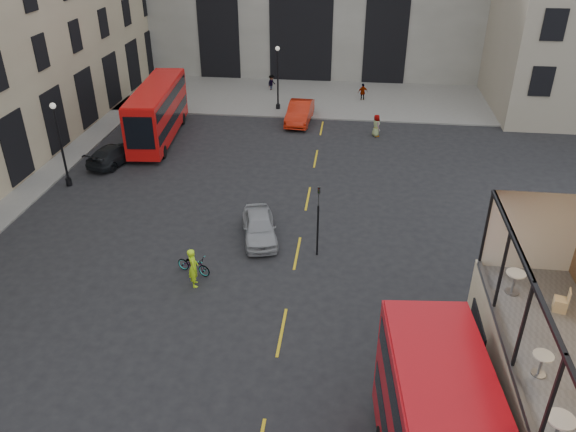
# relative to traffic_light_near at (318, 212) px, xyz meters

# --- Properties ---
(cafe_floor) EXTENTS (3.00, 10.00, 0.10)m
(cafe_floor) POSITION_rel_traffic_light_near_xyz_m (7.50, -12.00, 2.12)
(cafe_floor) COLOR slate
(cafe_floor) RESTS_ON host_frontage
(pavement_far) EXTENTS (40.00, 12.00, 0.12)m
(pavement_far) POSITION_rel_traffic_light_near_xyz_m (-5.00, 26.00, -2.36)
(pavement_far) COLOR slate
(pavement_far) RESTS_ON ground
(traffic_light_near) EXTENTS (0.16, 0.20, 3.80)m
(traffic_light_near) POSITION_rel_traffic_light_near_xyz_m (0.00, 0.00, 0.00)
(traffic_light_near) COLOR black
(traffic_light_near) RESTS_ON ground
(traffic_light_far) EXTENTS (0.16, 0.20, 3.80)m
(traffic_light_far) POSITION_rel_traffic_light_near_xyz_m (-14.00, 16.00, 0.00)
(traffic_light_far) COLOR black
(traffic_light_far) RESTS_ON ground
(street_lamp_a) EXTENTS (0.36, 0.36, 5.33)m
(street_lamp_a) POSITION_rel_traffic_light_near_xyz_m (-16.00, 6.00, -0.03)
(street_lamp_a) COLOR black
(street_lamp_a) RESTS_ON ground
(street_lamp_b) EXTENTS (0.36, 0.36, 5.33)m
(street_lamp_b) POSITION_rel_traffic_light_near_xyz_m (-5.00, 22.00, -0.03)
(street_lamp_b) COLOR black
(street_lamp_b) RESTS_ON ground
(bus_far) EXTENTS (3.21, 10.26, 4.03)m
(bus_far) POSITION_rel_traffic_light_near_xyz_m (-12.80, 14.30, -0.16)
(bus_far) COLOR red
(bus_far) RESTS_ON ground
(car_a) EXTENTS (2.63, 4.44, 1.42)m
(car_a) POSITION_rel_traffic_light_near_xyz_m (-3.12, 1.20, -1.72)
(car_a) COLOR #96989D
(car_a) RESTS_ON ground
(car_b) EXTENTS (2.00, 5.08, 1.65)m
(car_b) POSITION_rel_traffic_light_near_xyz_m (-2.85, 19.18, -1.60)
(car_b) COLOR #B71E0B
(car_b) RESTS_ON ground
(car_c) EXTENTS (3.04, 4.83, 1.30)m
(car_c) POSITION_rel_traffic_light_near_xyz_m (-14.44, 9.71, -1.77)
(car_c) COLOR black
(car_c) RESTS_ON ground
(bicycle) EXTENTS (1.91, 1.19, 0.95)m
(bicycle) POSITION_rel_traffic_light_near_xyz_m (-5.71, -2.30, -1.95)
(bicycle) COLOR gray
(bicycle) RESTS_ON ground
(cyclist) EXTENTS (0.67, 0.82, 1.94)m
(cyclist) POSITION_rel_traffic_light_near_xyz_m (-5.43, -3.24, -1.45)
(cyclist) COLOR #C1FD1A
(cyclist) RESTS_ON ground
(pedestrian_a) EXTENTS (1.09, 0.93, 1.96)m
(pedestrian_a) POSITION_rel_traffic_light_near_xyz_m (-15.31, 18.27, -1.45)
(pedestrian_a) COLOR gray
(pedestrian_a) RESTS_ON ground
(pedestrian_b) EXTENTS (0.96, 1.15, 1.54)m
(pedestrian_b) POSITION_rel_traffic_light_near_xyz_m (-6.32, 27.30, -1.65)
(pedestrian_b) COLOR gray
(pedestrian_b) RESTS_ON ground
(pedestrian_c) EXTENTS (1.01, 0.69, 1.59)m
(pedestrian_c) POSITION_rel_traffic_light_near_xyz_m (2.12, 25.28, -1.63)
(pedestrian_c) COLOR gray
(pedestrian_c) RESTS_ON ground
(pedestrian_d) EXTENTS (0.84, 0.97, 1.68)m
(pedestrian_d) POSITION_rel_traffic_light_near_xyz_m (3.16, 16.84, -1.59)
(pedestrian_d) COLOR gray
(pedestrian_d) RESTS_ON ground
(pedestrian_e) EXTENTS (0.50, 0.72, 1.90)m
(pedestrian_e) POSITION_rel_traffic_light_near_xyz_m (-13.06, 10.40, -1.47)
(pedestrian_e) COLOR gray
(pedestrian_e) RESTS_ON ground
(cafe_table_near) EXTENTS (0.65, 0.65, 0.82)m
(cafe_table_near) POSITION_rel_traffic_light_near_xyz_m (6.45, -14.27, 2.72)
(cafe_table_near) COLOR beige
(cafe_table_near) RESTS_ON cafe_floor
(cafe_table_mid) EXTENTS (0.54, 0.54, 0.67)m
(cafe_table_mid) POSITION_rel_traffic_light_near_xyz_m (6.68, -12.05, 2.62)
(cafe_table_mid) COLOR beige
(cafe_table_mid) RESTS_ON cafe_floor
(cafe_table_far) EXTENTS (0.61, 0.61, 0.76)m
(cafe_table_far) POSITION_rel_traffic_light_near_xyz_m (6.79, -8.46, 2.68)
(cafe_table_far) COLOR silver
(cafe_table_far) RESTS_ON cafe_floor
(cafe_chair_d) EXTENTS (0.47, 0.47, 0.79)m
(cafe_chair_d) POSITION_rel_traffic_light_near_xyz_m (8.02, -9.21, 2.41)
(cafe_chair_d) COLOR #D9B57D
(cafe_chair_d) RESTS_ON cafe_floor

